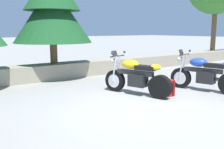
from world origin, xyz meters
TOP-DOWN VIEW (x-y plane):
  - ground_plane at (0.00, 0.00)m, footprint 120.00×120.00m
  - stone_wall at (0.00, 4.80)m, footprint 36.00×0.80m
  - motorcycle_yellow_centre at (0.84, 1.24)m, footprint 0.91×2.02m
  - motorcycle_blue_far_right at (2.72, 0.40)m, footprint 0.87×2.03m
  - rider_backpack at (1.43, 0.58)m, footprint 0.32×0.29m
  - pine_tree_mid_right at (0.08, 4.92)m, footprint 2.80×2.80m

SIDE VIEW (x-z plane):
  - ground_plane at x=0.00m, z-range 0.00..0.00m
  - rider_backpack at x=1.43m, z-range 0.01..0.48m
  - stone_wall at x=0.00m, z-range 0.00..0.55m
  - motorcycle_yellow_centre at x=0.84m, z-range -0.10..1.07m
  - motorcycle_blue_far_right at x=2.72m, z-range -0.10..1.07m
  - pine_tree_mid_right at x=0.08m, z-range 0.68..4.62m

